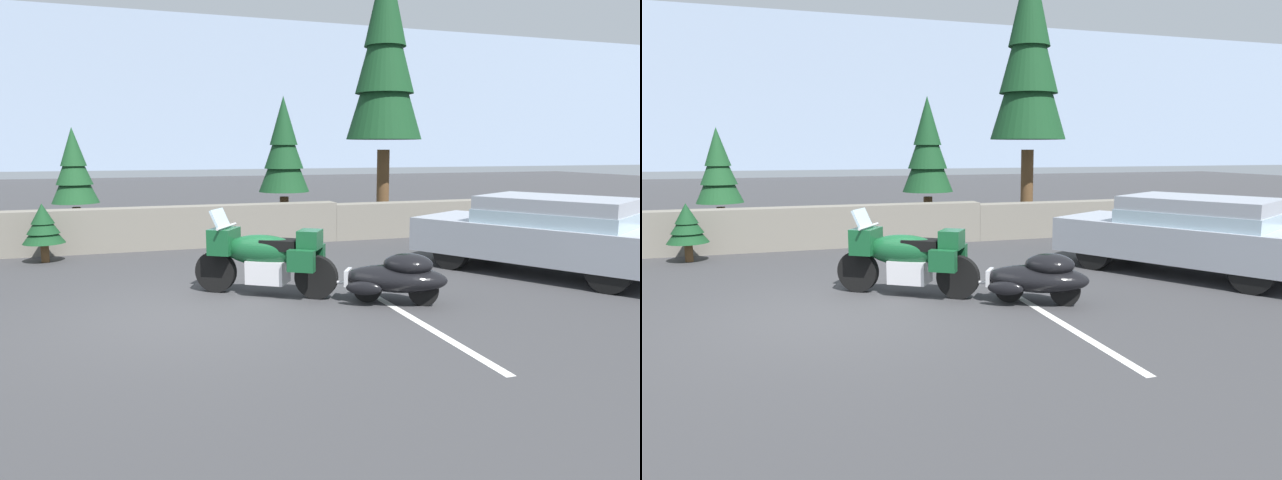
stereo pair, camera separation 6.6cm
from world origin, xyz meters
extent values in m
plane|color=#38383A|center=(0.00, 0.00, 0.00)|extent=(80.00, 80.00, 0.00)
cube|color=slate|center=(0.00, 5.58, 0.48)|extent=(8.00, 0.53, 0.96)
cube|color=slate|center=(8.00, 5.58, 0.45)|extent=(8.00, 0.55, 0.89)
cube|color=#8C9EB7|center=(0.00, 95.56, 8.00)|extent=(240.00, 80.00, 16.00)
cylinder|color=black|center=(0.44, 1.14, 0.33)|extent=(0.63, 0.48, 0.66)
cylinder|color=black|center=(1.83, 0.25, 0.33)|extent=(0.63, 0.48, 0.66)
cube|color=silver|center=(1.18, 0.67, 0.38)|extent=(0.74, 0.69, 0.36)
ellipsoid|color=#144C28|center=(1.10, 0.72, 0.71)|extent=(1.25, 1.02, 0.48)
cube|color=#144C28|center=(0.57, 1.06, 0.83)|extent=(0.58, 0.63, 0.40)
cube|color=#9EB7C6|center=(0.53, 1.09, 1.16)|extent=(0.40, 0.47, 0.34)
cube|color=black|center=(1.35, 0.56, 0.81)|extent=(0.67, 0.61, 0.16)
cube|color=#144C28|center=(1.75, 0.30, 0.91)|extent=(0.49, 0.51, 0.28)
cube|color=#144C28|center=(1.54, 0.08, 0.63)|extent=(0.42, 0.35, 0.32)
cube|color=#144C28|center=(1.87, 0.58, 0.63)|extent=(0.42, 0.35, 0.32)
cylinder|color=silver|center=(0.61, 1.04, 1.06)|extent=(0.41, 0.61, 0.04)
cylinder|color=silver|center=(0.49, 1.12, 0.58)|extent=(0.25, 0.20, 0.54)
cylinder|color=black|center=(2.49, -0.18, 0.22)|extent=(0.42, 0.32, 0.44)
cylinder|color=black|center=(3.19, -0.62, 0.22)|extent=(0.42, 0.32, 0.44)
ellipsoid|color=black|center=(2.84, -0.40, 0.38)|extent=(1.63, 1.38, 0.40)
ellipsoid|color=black|center=(2.99, -0.50, 0.60)|extent=(0.91, 0.86, 0.32)
cube|color=silver|center=(2.24, -0.02, 0.36)|extent=(0.22, 0.30, 0.24)
ellipsoid|color=black|center=(2.32, -0.45, 0.28)|extent=(0.51, 0.40, 0.20)
ellipsoid|color=black|center=(2.67, 0.09, 0.28)|extent=(0.51, 0.40, 0.20)
cylinder|color=silver|center=(1.92, 0.20, 0.27)|extent=(0.62, 0.42, 0.05)
cylinder|color=black|center=(4.93, 1.53, 0.34)|extent=(0.53, 0.70, 0.68)
cylinder|color=black|center=(6.28, 2.30, 0.34)|extent=(0.53, 0.70, 0.68)
cylinder|color=black|center=(6.31, -0.89, 0.34)|extent=(0.53, 0.70, 0.68)
cylinder|color=black|center=(7.66, -0.13, 0.34)|extent=(0.53, 0.70, 0.68)
cube|color=#999EA8|center=(6.30, 0.70, 0.61)|extent=(3.81, 4.81, 0.64)
cube|color=#999EA8|center=(6.41, 0.51, 1.17)|extent=(2.62, 2.94, 0.48)
cube|color=#9EB7C6|center=(6.41, 0.51, 1.05)|extent=(2.67, 3.00, 0.24)
cylinder|color=brown|center=(6.21, 7.50, 1.11)|extent=(0.36, 0.36, 2.23)
cone|color=#143D1E|center=(6.21, 7.50, 4.28)|extent=(2.15, 2.15, 3.52)
cone|color=#143D1E|center=(6.21, 7.50, 5.34)|extent=(1.67, 1.67, 3.08)
cylinder|color=brown|center=(-2.07, 7.76, 0.40)|extent=(0.21, 0.21, 0.80)
cone|color=#194723|center=(-2.07, 7.76, 1.54)|extent=(1.13, 1.13, 1.27)
cone|color=#194723|center=(-2.07, 7.76, 1.93)|extent=(0.88, 0.88, 1.11)
cone|color=#194723|center=(-2.07, 7.76, 2.31)|extent=(0.62, 0.62, 0.95)
cylinder|color=brown|center=(3.00, 6.53, 0.52)|extent=(0.23, 0.23, 1.03)
cone|color=#143D1E|center=(3.00, 6.53, 1.98)|extent=(1.30, 1.30, 1.63)
cone|color=#143D1E|center=(3.00, 6.53, 2.47)|extent=(1.00, 1.00, 1.42)
cone|color=#143D1E|center=(3.00, 6.53, 2.96)|extent=(0.71, 0.71, 1.22)
cylinder|color=brown|center=(-2.46, 4.68, 0.17)|extent=(0.16, 0.16, 0.34)
cone|color=#143D1E|center=(-2.46, 4.68, 0.66)|extent=(0.80, 0.80, 0.54)
cone|color=#143D1E|center=(-2.46, 4.68, 0.82)|extent=(0.62, 0.62, 0.47)
cone|color=#143D1E|center=(-2.46, 4.68, 0.98)|extent=(0.44, 0.44, 0.41)
cube|color=silver|center=(2.74, -1.50, 0.00)|extent=(0.12, 3.60, 0.01)
camera|label=1|loc=(-0.83, -7.95, 2.27)|focal=32.62mm
camera|label=2|loc=(-0.76, -7.97, 2.27)|focal=32.62mm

